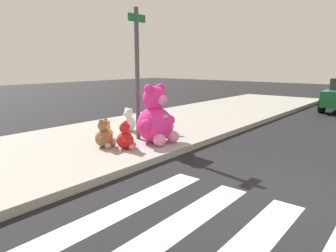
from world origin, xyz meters
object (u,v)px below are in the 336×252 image
at_px(plush_brown, 105,136).
at_px(plush_lavender, 168,126).
at_px(sign_pole, 137,71).
at_px(plush_white, 128,122).
at_px(plush_teal, 150,124).
at_px(plush_pink_large, 156,119).
at_px(plush_red, 126,138).
at_px(plush_yellow, 106,131).

bearing_deg(plush_brown, plush_lavender, -6.23).
xyz_separation_m(sign_pole, plush_white, (0.51, 0.91, -1.43)).
distance_m(plush_lavender, plush_teal, 0.48).
bearing_deg(plush_brown, sign_pole, -2.18).
height_order(plush_brown, plush_white, same).
relative_size(plush_brown, plush_white, 1.00).
bearing_deg(plush_brown, plush_white, 28.92).
bearing_deg(plush_teal, plush_pink_large, -129.42).
xyz_separation_m(sign_pole, plush_lavender, (0.96, -0.18, -1.49)).
relative_size(plush_pink_large, plush_red, 2.27).
distance_m(plush_lavender, plush_white, 1.18).
height_order(plush_teal, plush_red, same).
bearing_deg(plush_red, plush_lavender, 8.44).
relative_size(plush_lavender, plush_white, 0.80).
relative_size(sign_pole, plush_pink_large, 2.25).
xyz_separation_m(sign_pole, plush_yellow, (-0.50, 0.65, -1.51)).
distance_m(plush_teal, plush_red, 1.66).
xyz_separation_m(plush_white, plush_teal, (0.16, -0.70, -0.01)).
relative_size(plush_lavender, plush_brown, 0.80).
bearing_deg(plush_lavender, plush_brown, 173.77).
height_order(plush_pink_large, plush_teal, plush_pink_large).
bearing_deg(sign_pole, plush_pink_large, -88.56).
distance_m(plush_white, plush_red, 1.92).
distance_m(plush_pink_large, plush_red, 0.93).
height_order(plush_lavender, plush_yellow, plush_lavender).
distance_m(plush_white, plush_teal, 0.72).
xyz_separation_m(plush_brown, plush_yellow, (0.56, 0.61, -0.08)).
relative_size(plush_white, plush_yellow, 1.40).
xyz_separation_m(plush_brown, plush_red, (0.21, -0.49, -0.01)).
bearing_deg(sign_pole, plush_brown, 177.82).
xyz_separation_m(sign_pole, plush_red, (-0.85, -0.45, -1.45)).
relative_size(sign_pole, plush_white, 4.84).
height_order(plush_teal, plush_yellow, plush_teal).
height_order(plush_pink_large, plush_red, plush_pink_large).
height_order(plush_pink_large, plush_white, plush_pink_large).
relative_size(sign_pole, plush_yellow, 6.79).
distance_m(sign_pole, plush_red, 1.74).
relative_size(plush_pink_large, plush_brown, 2.15).
bearing_deg(plush_lavender, plush_red, -171.56).
height_order(sign_pole, plush_teal, sign_pole).
height_order(sign_pole, plush_red, sign_pole).
bearing_deg(plush_lavender, sign_pole, 169.36).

